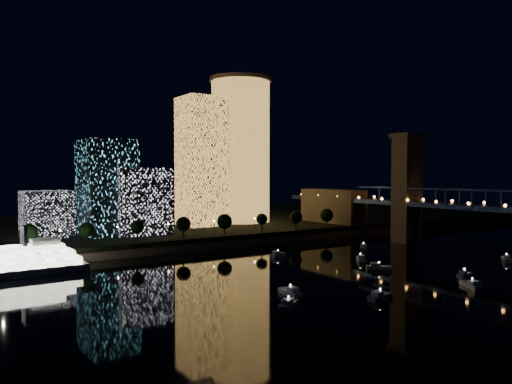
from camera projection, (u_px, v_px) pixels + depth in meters
ground at (397, 277)px, 153.04m from camera, size 520.00×520.00×0.00m
far_bank at (177, 224)px, 286.00m from camera, size 420.00×160.00×5.00m
seawall at (251, 242)px, 221.18m from camera, size 420.00×6.00×3.00m
tower_cylindrical at (241, 150)px, 275.38m from camera, size 34.00×34.00×79.02m
tower_rectangular at (201, 162)px, 255.54m from camera, size 20.63×20.63×65.65m
midrise_blocks at (80, 198)px, 214.77m from camera, size 91.43×41.11×41.33m
truss_bridge at (503, 214)px, 191.55m from camera, size 13.00×266.00×50.00m
motorboats at (380, 270)px, 159.21m from camera, size 111.83×79.05×2.78m
esplanade_trees at (192, 224)px, 211.50m from camera, size 166.13×6.77×8.89m
street_lamps at (169, 227)px, 212.03m from camera, size 132.70×0.70×5.65m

